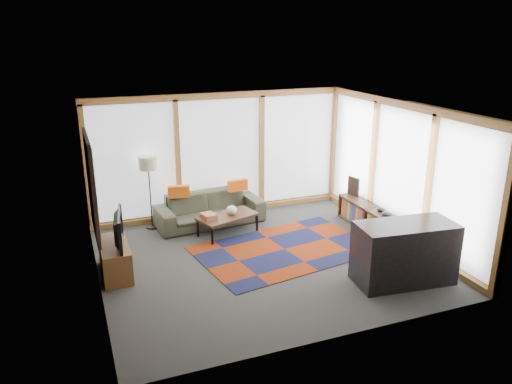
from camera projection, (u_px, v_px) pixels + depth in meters
name	position (u px, v px, depth m)	size (l,w,h in m)	color
ground	(264.00, 259.00, 8.69)	(5.50, 5.50, 0.00)	#2A2A28
room_envelope	(279.00, 163.00, 8.87)	(5.52, 5.02, 2.62)	#433C32
rug	(285.00, 249.00, 9.04)	(3.10, 1.99, 0.01)	maroon
sofa	(210.00, 209.00, 10.16)	(2.17, 0.85, 0.63)	#353628
pillow_left	(179.00, 192.00, 9.84)	(0.43, 0.13, 0.24)	#D55811
pillow_right	(238.00, 185.00, 10.25)	(0.41, 0.12, 0.23)	#D55811
floor_lamp	(150.00, 193.00, 9.83)	(0.37, 0.37, 1.48)	black
coffee_table	(228.00, 225.00, 9.69)	(1.15, 0.57, 0.38)	black
book_stack	(209.00, 216.00, 9.45)	(0.23, 0.29, 0.10)	#9B5432
vase	(232.00, 210.00, 9.64)	(0.21, 0.21, 0.18)	beige
bookshelf	(371.00, 219.00, 9.80)	(0.36, 1.96, 0.49)	black
bowl_a	(387.00, 214.00, 9.25)	(0.20, 0.20, 0.10)	black
bowl_b	(381.00, 210.00, 9.51)	(0.16, 0.16, 0.08)	black
shelf_picture	(353.00, 186.00, 10.39)	(0.04, 0.30, 0.39)	black
tv_console	(115.00, 259.00, 8.07)	(0.44, 1.06, 0.53)	brown
television	(114.00, 229.00, 7.87)	(0.93, 0.12, 0.54)	black
bar_counter	(404.00, 253.00, 7.77)	(1.53, 0.71, 0.97)	black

